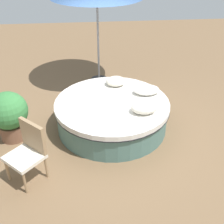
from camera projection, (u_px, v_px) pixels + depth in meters
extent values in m
plane|color=brown|center=(112.00, 126.00, 5.82)|extent=(16.00, 16.00, 0.00)
cylinder|color=#4C726B|center=(112.00, 117.00, 5.69)|extent=(2.19, 2.19, 0.48)
cylinder|color=black|center=(112.00, 106.00, 5.56)|extent=(2.26, 2.26, 0.02)
cylinder|color=silver|center=(112.00, 104.00, 5.54)|extent=(2.25, 2.25, 0.11)
ellipsoid|color=silver|center=(144.00, 107.00, 5.14)|extent=(0.48, 0.36, 0.21)
ellipsoid|color=white|center=(146.00, 90.00, 5.74)|extent=(0.53, 0.36, 0.17)
ellipsoid|color=silver|center=(116.00, 81.00, 6.07)|extent=(0.42, 0.38, 0.18)
cylinder|color=#997A56|center=(25.00, 183.00, 4.24)|extent=(0.04, 0.04, 0.42)
cylinder|color=#997A56|center=(7.00, 170.00, 4.46)|extent=(0.04, 0.04, 0.42)
cylinder|color=#997A56|center=(46.00, 167.00, 4.52)|extent=(0.04, 0.04, 0.42)
cylinder|color=#997A56|center=(29.00, 156.00, 4.74)|extent=(0.04, 0.04, 0.42)
cube|color=silver|center=(24.00, 157.00, 4.36)|extent=(0.72, 0.72, 0.06)
cube|color=#997A56|center=(33.00, 136.00, 4.36)|extent=(0.42, 0.40, 0.50)
cylinder|color=#262628|center=(99.00, 80.00, 7.54)|extent=(0.44, 0.44, 0.08)
cylinder|color=#99999E|center=(98.00, 35.00, 6.89)|extent=(0.05, 0.05, 2.50)
cylinder|color=brown|center=(13.00, 131.00, 5.43)|extent=(0.48, 0.48, 0.32)
sphere|color=#387A3D|center=(8.00, 111.00, 5.18)|extent=(0.71, 0.71, 0.71)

